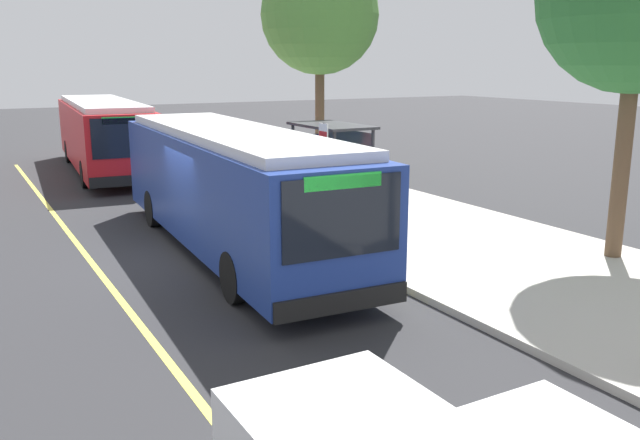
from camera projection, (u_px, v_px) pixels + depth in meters
ground_plane at (194, 257)px, 15.71m from camera, size 120.00×120.00×0.00m
sidewalk_curb at (403, 225)px, 18.53m from camera, size 44.00×6.40×0.15m
lane_stripe_center at (98, 270)px, 14.67m from camera, size 36.00×0.14×0.01m
transit_bus_main at (232, 185)px, 15.87m from camera, size 11.41×3.13×2.95m
transit_bus_second at (103, 133)px, 27.74m from camera, size 11.90×3.47×2.95m
bus_shelter at (333, 147)px, 20.66m from camera, size 2.90×1.60×2.48m
waiting_bench at (329, 188)px, 20.91m from camera, size 1.60×0.48×0.95m
route_sign_post at (324, 161)px, 17.29m from camera, size 0.44×0.08×2.80m
pedestrian_commuter at (326, 185)px, 18.68m from camera, size 0.24×0.40×1.69m
street_tree_upstreet at (320, 15)px, 25.23m from camera, size 4.47×4.47×8.30m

